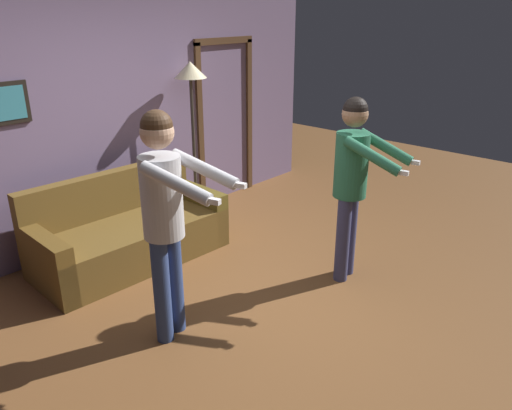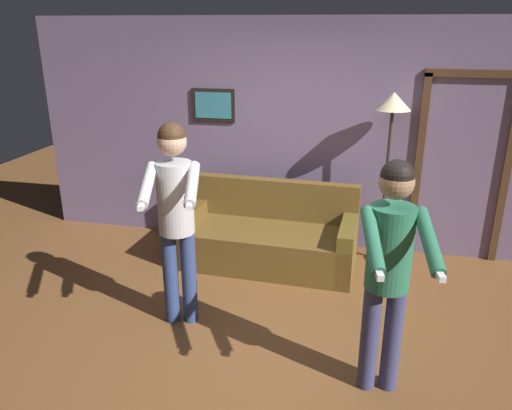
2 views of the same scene
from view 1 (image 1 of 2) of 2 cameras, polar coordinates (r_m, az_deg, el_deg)
ground_plane at (r=4.51m, az=-0.50°, el=-10.87°), size 12.00×12.00×0.00m
back_wall_assembly at (r=5.58m, az=-16.79°, el=9.14°), size 6.40×0.10×2.60m
couch at (r=5.23m, az=-14.35°, el=-3.29°), size 1.93×0.93×0.87m
torchiere_lamp at (r=5.83m, az=-7.44°, el=13.24°), size 0.37×0.37×1.87m
person_standing_left at (r=3.63m, az=-10.38°, el=-0.11°), size 0.55×0.77×1.79m
person_standing_right at (r=4.54m, az=11.01°, el=3.59°), size 0.51×0.73×1.72m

